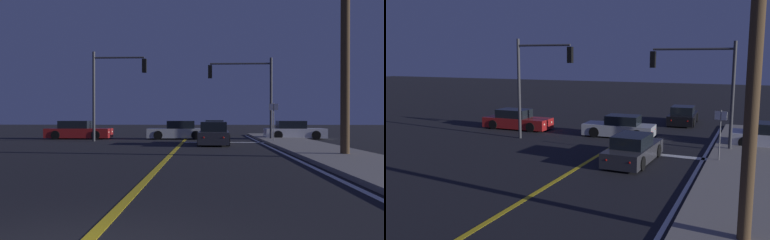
% 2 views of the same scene
% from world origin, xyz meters
% --- Properties ---
extents(sidewalk_right, '(3.20, 40.86, 0.15)m').
position_xyz_m(sidewalk_right, '(6.78, 11.35, 0.07)').
color(sidewalk_right, gray).
rests_on(sidewalk_right, ground).
extents(lane_line_center, '(0.20, 38.59, 0.01)m').
position_xyz_m(lane_line_center, '(0.00, 11.35, 0.01)').
color(lane_line_center, gold).
rests_on(lane_line_center, ground).
extents(lane_line_edge_right, '(0.16, 38.59, 0.01)m').
position_xyz_m(lane_line_edge_right, '(4.93, 11.35, 0.01)').
color(lane_line_edge_right, white).
rests_on(lane_line_edge_right, ground).
extents(stop_bar, '(5.18, 0.50, 0.01)m').
position_xyz_m(stop_bar, '(2.59, 21.20, 0.01)').
color(stop_bar, white).
rests_on(stop_bar, ground).
extents(car_lead_oncoming_charcoal, '(1.91, 4.50, 1.34)m').
position_xyz_m(car_lead_oncoming_charcoal, '(1.96, 19.31, 0.58)').
color(car_lead_oncoming_charcoal, '#2D2D33').
rests_on(car_lead_oncoming_charcoal, ground).
extents(car_far_approaching_black, '(2.04, 4.23, 1.34)m').
position_xyz_m(car_far_approaching_black, '(2.17, 31.58, 0.58)').
color(car_far_approaching_black, black).
rests_on(car_far_approaching_black, ground).
extents(car_parked_curb_silver, '(4.44, 1.96, 1.34)m').
position_xyz_m(car_parked_curb_silver, '(-0.57, 25.03, 0.58)').
color(car_parked_curb_silver, '#B2B5BA').
rests_on(car_parked_curb_silver, ground).
extents(car_mid_block_white, '(4.39, 2.04, 1.34)m').
position_xyz_m(car_mid_block_white, '(7.94, 25.43, 0.58)').
color(car_mid_block_white, silver).
rests_on(car_mid_block_white, ground).
extents(car_following_oncoming_red, '(4.75, 1.86, 1.34)m').
position_xyz_m(car_following_oncoming_red, '(-7.96, 24.90, 0.58)').
color(car_following_oncoming_red, maroon).
rests_on(car_following_oncoming_red, ground).
extents(traffic_signal_near_right, '(4.44, 0.28, 5.71)m').
position_xyz_m(traffic_signal_near_right, '(4.37, 23.50, 3.85)').
color(traffic_signal_near_right, '#38383D').
rests_on(traffic_signal_near_right, ground).
extents(traffic_signal_far_left, '(3.61, 0.28, 5.97)m').
position_xyz_m(traffic_signal_far_left, '(-4.73, 22.10, 3.95)').
color(traffic_signal_far_left, '#38383D').
rests_on(traffic_signal_far_left, ground).
extents(utility_pole_right, '(1.90, 0.35, 10.30)m').
position_xyz_m(utility_pole_right, '(7.08, 12.10, 5.31)').
color(utility_pole_right, '#4C3823').
rests_on(utility_pole_right, ground).
extents(street_sign_corner, '(0.56, 0.14, 2.49)m').
position_xyz_m(street_sign_corner, '(5.68, 20.70, 1.67)').
color(street_sign_corner, slate).
rests_on(street_sign_corner, ground).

